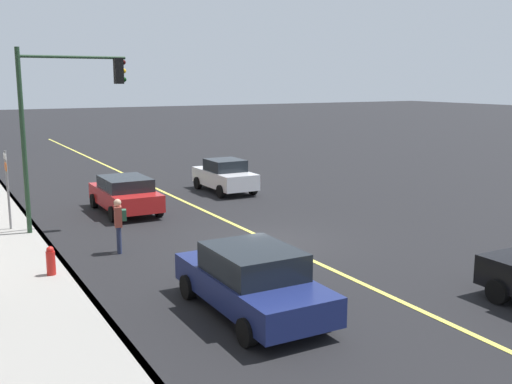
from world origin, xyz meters
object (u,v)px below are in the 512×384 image
object	(u,v)px
car_red	(125,194)
street_sign_post	(7,185)
car_white	(225,176)
traffic_light_mast	(61,110)
fire_hydrant	(51,263)
car_navy	(252,280)
pedestrian_with_backpack	(119,221)

from	to	relation	value
car_red	street_sign_post	world-z (taller)	street_sign_post
car_red	car_white	xyz separation A→B (m)	(2.15, -5.53, 0.02)
traffic_light_mast	fire_hydrant	bearing A→B (deg)	163.57
car_white	street_sign_post	size ratio (longest dim) A/B	1.37
street_sign_post	fire_hydrant	distance (m)	6.08
car_navy	street_sign_post	distance (m)	11.32
fire_hydrant	car_red	bearing A→B (deg)	-30.13
car_navy	street_sign_post	xyz separation A→B (m)	(10.57, 3.94, 0.92)
fire_hydrant	street_sign_post	bearing A→B (deg)	2.94
car_red	fire_hydrant	xyz separation A→B (m)	(-7.30, 4.24, -0.30)
car_red	traffic_light_mast	distance (m)	5.01
car_red	car_navy	bearing A→B (deg)	177.11
car_white	traffic_light_mast	bearing A→B (deg)	117.93
car_white	traffic_light_mast	xyz separation A→B (m)	(-4.39, 8.27, 3.53)
car_red	street_sign_post	size ratio (longest dim) A/B	1.49
pedestrian_with_backpack	traffic_light_mast	xyz separation A→B (m)	(3.38, 0.87, 3.31)
car_navy	car_red	bearing A→B (deg)	-2.89
car_white	street_sign_post	distance (m)	10.70
car_navy	traffic_light_mast	size ratio (longest dim) A/B	0.74
traffic_light_mast	fire_hydrant	distance (m)	6.53
street_sign_post	fire_hydrant	bearing A→B (deg)	-177.06
car_white	pedestrian_with_backpack	distance (m)	10.73
pedestrian_with_backpack	street_sign_post	world-z (taller)	street_sign_post
traffic_light_mast	street_sign_post	world-z (taller)	traffic_light_mast
car_red	car_navy	size ratio (longest dim) A/B	0.93
car_red	car_white	bearing A→B (deg)	-68.78
street_sign_post	car_white	bearing A→B (deg)	-70.83
pedestrian_with_backpack	street_sign_post	distance (m)	5.08
traffic_light_mast	car_red	bearing A→B (deg)	-50.79
car_red	traffic_light_mast	xyz separation A→B (m)	(-2.24, 2.74, 3.55)
car_navy	traffic_light_mast	bearing A→B (deg)	12.47
car_navy	pedestrian_with_backpack	size ratio (longest dim) A/B	2.74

